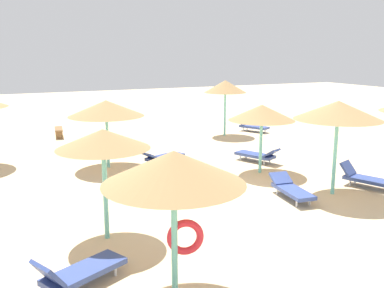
# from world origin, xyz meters

# --- Properties ---
(ground_plane) EXTENTS (80.00, 80.00, 0.00)m
(ground_plane) POSITION_xyz_m (0.00, 0.00, 0.00)
(ground_plane) COLOR beige
(parasol_0) EXTENTS (2.51, 2.51, 2.62)m
(parasol_0) POSITION_xyz_m (2.53, 2.24, 2.32)
(parasol_0) COLOR #6BC6BC
(parasol_0) RESTS_ON ground
(parasol_4) EXTENTS (2.26, 2.26, 2.76)m
(parasol_4) POSITION_xyz_m (-4.28, -1.17, 2.51)
(parasol_4) COLOR #6BC6BC
(parasol_4) RESTS_ON ground
(parasol_5) EXTENTS (2.98, 2.98, 2.70)m
(parasol_5) POSITION_xyz_m (-2.56, 5.47, 2.38)
(parasol_5) COLOR #6BC6BC
(parasol_5) RESTS_ON ground
(parasol_6) EXTENTS (2.77, 2.77, 3.05)m
(parasol_6) POSITION_xyz_m (3.25, -0.91, 2.74)
(parasol_6) COLOR #6BC6BC
(parasol_6) RESTS_ON ground
(parasol_7) EXTENTS (2.31, 2.31, 3.04)m
(parasol_7) POSITION_xyz_m (4.98, 9.39, 2.69)
(parasol_7) COLOR #6BC6BC
(parasol_7) RESTS_ON ground
(parasol_8) EXTENTS (2.60, 2.60, 2.85)m
(parasol_8) POSITION_xyz_m (-3.78, -4.35, 2.51)
(parasol_8) COLOR #6BC6BC
(parasol_8) RESTS_ON ground
(lounger_0) EXTENTS (1.34, 2.00, 0.68)m
(lounger_0) POSITION_xyz_m (3.34, 3.62, 0.31)
(lounger_0) COLOR #33478C
(lounger_0) RESTS_ON ground
(lounger_1) EXTENTS (1.28, 1.96, 0.80)m
(lounger_1) POSITION_xyz_m (4.77, -0.87, 0.32)
(lounger_1) COLOR #33478C
(lounger_1) RESTS_ON ground
(lounger_4) EXTENTS (1.94, 1.36, 0.81)m
(lounger_4) POSITION_xyz_m (-5.35, -3.20, 0.33)
(lounger_4) COLOR #33478C
(lounger_4) RESTS_ON ground
(lounger_5) EXTENTS (2.01, 1.30, 0.62)m
(lounger_5) POSITION_xyz_m (-0.41, 4.99, 0.31)
(lounger_5) COLOR #33478C
(lounger_5) RESTS_ON ground
(lounger_6) EXTENTS (0.88, 1.98, 0.63)m
(lounger_6) POSITION_xyz_m (1.73, -0.69, 0.31)
(lounger_6) COLOR #33478C
(lounger_6) RESTS_ON ground
(lounger_7) EXTENTS (1.42, 1.97, 0.74)m
(lounger_7) POSITION_xyz_m (7.01, 9.75, 0.32)
(lounger_7) COLOR #33478C
(lounger_7) RESTS_ON ground
(bench_0) EXTENTS (0.58, 1.54, 0.49)m
(bench_0) POSITION_xyz_m (-3.44, 12.76, 0.35)
(bench_0) COLOR brown
(bench_0) RESTS_ON ground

